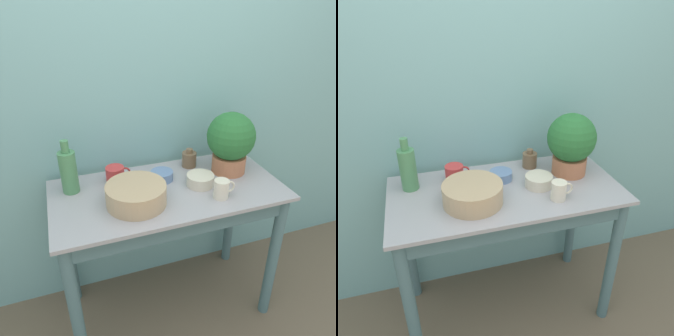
{
  "view_description": "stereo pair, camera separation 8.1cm",
  "coord_description": "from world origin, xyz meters",
  "views": [
    {
      "loc": [
        -0.48,
        -1.05,
        1.73
      ],
      "look_at": [
        0.0,
        0.29,
        0.97
      ],
      "focal_mm": 35.0,
      "sensor_mm": 36.0,
      "label": 1
    },
    {
      "loc": [
        -0.4,
        -1.08,
        1.73
      ],
      "look_at": [
        0.0,
        0.29,
        0.97
      ],
      "focal_mm": 35.0,
      "sensor_mm": 36.0,
      "label": 2
    }
  ],
  "objects": [
    {
      "name": "wall_back",
      "position": [
        0.0,
        0.64,
        1.2
      ],
      "size": [
        6.0,
        0.05,
        2.4
      ],
      "color": "#7AB2B2",
      "rests_on": "ground_plane"
    },
    {
      "name": "counter_table",
      "position": [
        0.0,
        0.27,
        0.65
      ],
      "size": [
        1.18,
        0.58,
        0.85
      ],
      "color": "slate",
      "rests_on": "ground_plane"
    },
    {
      "name": "potted_plant",
      "position": [
        0.38,
        0.36,
        1.03
      ],
      "size": [
        0.26,
        0.26,
        0.34
      ],
      "color": "#B7704C",
      "rests_on": "counter_table"
    },
    {
      "name": "bowl_wash_large",
      "position": [
        -0.19,
        0.22,
        0.9
      ],
      "size": [
        0.29,
        0.29,
        0.1
      ],
      "color": "tan",
      "rests_on": "counter_table"
    },
    {
      "name": "bottle_tall",
      "position": [
        -0.47,
        0.43,
        0.97
      ],
      "size": [
        0.08,
        0.08,
        0.28
      ],
      "color": "#4C8C59",
      "rests_on": "counter_table"
    },
    {
      "name": "bottle_short",
      "position": [
        0.2,
        0.49,
        0.89
      ],
      "size": [
        0.08,
        0.08,
        0.11
      ],
      "color": "brown",
      "rests_on": "counter_table"
    },
    {
      "name": "mug_cream",
      "position": [
        0.22,
        0.13,
        0.9
      ],
      "size": [
        0.11,
        0.07,
        0.1
      ],
      "color": "beige",
      "rests_on": "counter_table"
    },
    {
      "name": "mug_red",
      "position": [
        -0.24,
        0.45,
        0.89
      ],
      "size": [
        0.13,
        0.1,
        0.09
      ],
      "color": "#C63838",
      "rests_on": "counter_table"
    },
    {
      "name": "bowl_small_cream",
      "position": [
        0.17,
        0.27,
        0.88
      ],
      "size": [
        0.14,
        0.14,
        0.06
      ],
      "color": "beige",
      "rests_on": "counter_table"
    },
    {
      "name": "bowl_small_blue",
      "position": [
        -0.0,
        0.39,
        0.87
      ],
      "size": [
        0.12,
        0.12,
        0.05
      ],
      "color": "#6684B2",
      "rests_on": "counter_table"
    }
  ]
}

